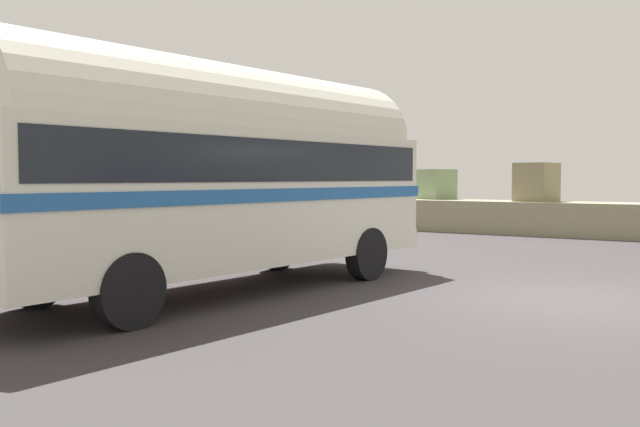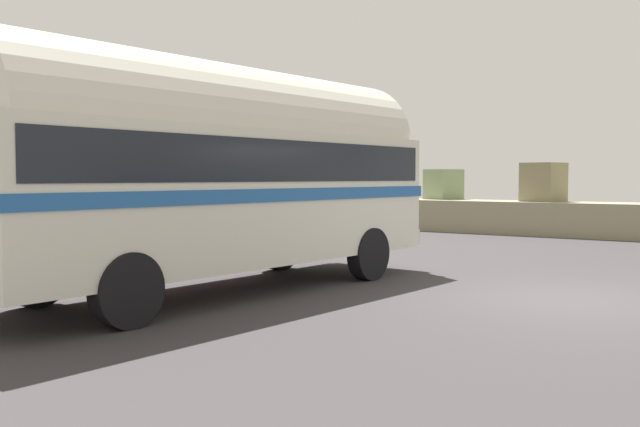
% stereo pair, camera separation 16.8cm
% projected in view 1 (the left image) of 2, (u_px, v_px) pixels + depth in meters
% --- Properties ---
extents(ground, '(32.00, 26.00, 0.02)m').
position_uv_depth(ground, '(568.00, 299.00, 10.65)').
color(ground, '#353133').
extents(vintage_coach, '(3.16, 8.76, 3.70)m').
position_uv_depth(vintage_coach, '(220.00, 168.00, 11.15)').
color(vintage_coach, black).
rests_on(vintage_coach, ground).
extents(second_coach, '(2.72, 8.66, 3.70)m').
position_uv_depth(second_coach, '(75.00, 170.00, 15.09)').
color(second_coach, black).
rests_on(second_coach, ground).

